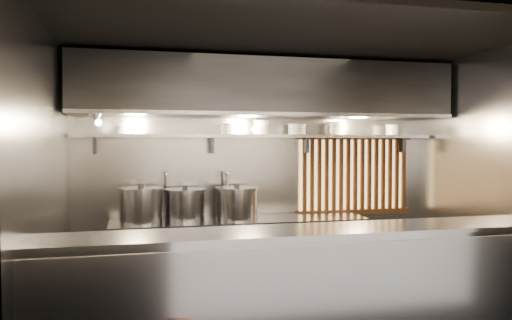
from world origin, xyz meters
name	(u,v)px	position (x,y,z in m)	size (l,w,h in m)	color
ceiling	(295,39)	(0.00, 0.00, 2.80)	(4.50, 4.50, 0.00)	black
wall_back	(258,174)	(0.00, 1.50, 1.40)	(4.50, 4.50, 0.00)	gray
wall_left	(46,189)	(-2.25, 0.00, 1.40)	(3.00, 3.00, 0.00)	gray
wall_right	(494,180)	(2.25, 0.00, 1.40)	(3.00, 3.00, 0.00)	gray
serving_counter	(331,299)	(0.00, -0.96, 0.57)	(4.50, 0.56, 1.13)	#9D9DA3
cooking_bench	(241,257)	(-0.30, 1.13, 0.45)	(3.00, 0.70, 0.90)	#9D9DA3
bowl_shelf	(261,136)	(0.00, 1.32, 1.88)	(4.40, 0.34, 0.04)	#9D9DA3
exhaust_hood	(266,90)	(0.00, 1.10, 2.42)	(4.40, 0.81, 0.65)	#2D2D30
wood_screen	(355,175)	(1.30, 1.45, 1.38)	(1.56, 0.09, 1.04)	#FAC870
faucet_left	(166,184)	(-1.15, 1.37, 1.31)	(0.04, 0.30, 0.50)	silver
faucet_right	(224,183)	(-0.45, 1.37, 1.31)	(0.04, 0.30, 0.50)	silver
heat_lamp	(96,117)	(-1.90, 0.85, 2.07)	(0.25, 0.35, 0.20)	#9D9DA3
pendant_bulb	(256,129)	(-0.10, 1.20, 1.96)	(0.09, 0.09, 0.19)	#2D2D30
stock_pot_left	(185,204)	(-0.95, 1.18, 1.09)	(0.62, 0.62, 0.41)	#9D9DA3
stock_pot_mid	(141,205)	(-1.44, 1.11, 1.10)	(0.61, 0.61, 0.44)	#9D9DA3
stock_pot_right	(237,203)	(-0.35, 1.11, 1.09)	(0.56, 0.56, 0.42)	#9D9DA3
bowl_stack_0	(125,130)	(-1.61, 1.32, 1.95)	(0.21, 0.21, 0.09)	white
bowl_stack_1	(229,129)	(-0.40, 1.32, 1.97)	(0.22, 0.22, 0.13)	white
bowl_stack_2	(261,128)	(0.00, 1.32, 1.99)	(0.20, 0.20, 0.17)	white
bowl_stack_3	(297,129)	(0.46, 1.32, 1.97)	(0.23, 0.23, 0.13)	white
bowl_stack_4	(336,128)	(0.97, 1.32, 1.98)	(0.23, 0.23, 0.17)	white
bowl_stack_5	(394,130)	(1.79, 1.32, 1.97)	(0.22, 0.22, 0.13)	white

